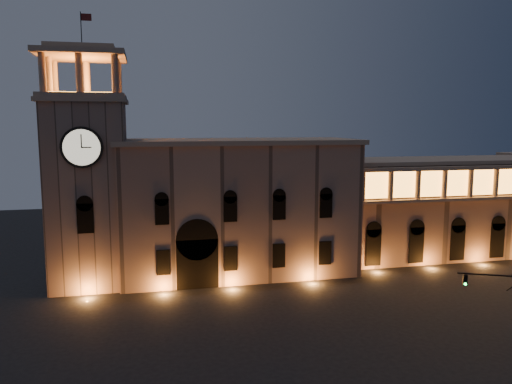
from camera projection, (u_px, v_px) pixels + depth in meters
The scene contains 4 objects.
ground at pixel (303, 338), 45.90m from camera, with size 160.00×160.00×0.00m, color black.
government_building at pixel (237, 207), 65.47m from camera, with size 30.80×12.80×17.60m.
clock_tower at pixel (88, 183), 60.09m from camera, with size 9.80×9.80×32.40m.
colonnade_wing at pixel (458, 206), 74.89m from camera, with size 40.60×11.50×14.50m.
Camera 1 is at (-13.63, -41.66, 19.63)m, focal length 35.00 mm.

